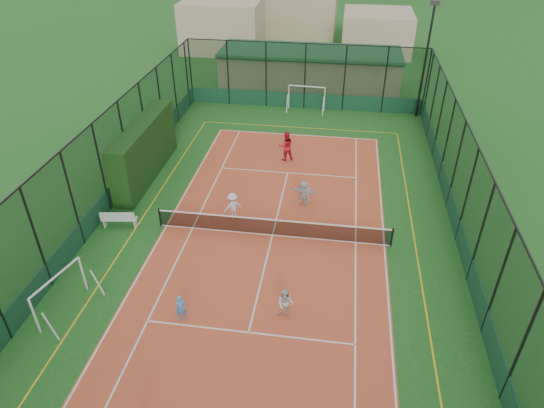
{
  "coord_description": "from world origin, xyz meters",
  "views": [
    {
      "loc": [
        2.82,
        -19.19,
        14.51
      ],
      "look_at": [
        -0.17,
        1.01,
        1.2
      ],
      "focal_mm": 32.0,
      "sensor_mm": 36.0,
      "label": 1
    }
  ],
  "objects": [
    {
      "name": "child_near_mid",
      "position": [
        -2.76,
        -6.09,
        0.61
      ],
      "size": [
        0.51,
        0.41,
        1.2
      ],
      "primitive_type": "imported",
      "rotation": [
        0.0,
        0.0,
        0.32
      ],
      "color": "#478CCA",
      "rests_on": "court_slab"
    },
    {
      "name": "floodlight_ne",
      "position": [
        8.6,
        16.6,
        4.12
      ],
      "size": [
        0.6,
        0.26,
        8.25
      ],
      "primitive_type": null,
      "color": "black",
      "rests_on": "ground"
    },
    {
      "name": "tennis_net",
      "position": [
        0.0,
        0.0,
        0.53
      ],
      "size": [
        11.67,
        0.12,
        1.06
      ],
      "primitive_type": null,
      "color": "black",
      "rests_on": "ground"
    },
    {
      "name": "coach",
      "position": [
        -0.33,
        8.1,
        0.97
      ],
      "size": [
        1.14,
        1.03,
        1.91
      ],
      "primitive_type": "imported",
      "rotation": [
        0.0,
        0.0,
        3.54
      ],
      "color": "red",
      "rests_on": "court_slab"
    },
    {
      "name": "child_near_right",
      "position": [
        1.31,
        -5.33,
        0.71
      ],
      "size": [
        0.73,
        0.6,
        1.4
      ],
      "primitive_type": "imported",
      "rotation": [
        0.0,
        0.0,
        -0.11
      ],
      "color": "silver",
      "rests_on": "court_slab"
    },
    {
      "name": "futsal_goal_far",
      "position": [
        0.21,
        16.69,
        0.93
      ],
      "size": [
        2.92,
        0.99,
        1.85
      ],
      "primitive_type": null,
      "rotation": [
        0.0,
        0.0,
        -0.06
      ],
      "color": "white",
      "rests_on": "ground"
    },
    {
      "name": "perimeter_fence",
      "position": [
        0.0,
        0.0,
        2.5
      ],
      "size": [
        18.12,
        34.12,
        5.0
      ],
      "primitive_type": null,
      "color": "black",
      "rests_on": "ground"
    },
    {
      "name": "white_bench",
      "position": [
        -7.8,
        -0.37,
        0.49
      ],
      "size": [
        1.8,
        0.73,
        0.99
      ],
      "primitive_type": null,
      "rotation": [
        0.0,
        0.0,
        0.14
      ],
      "color": "white",
      "rests_on": "ground"
    },
    {
      "name": "futsal_goal_near",
      "position": [
        -7.7,
        -6.28,
        0.88
      ],
      "size": [
        2.84,
        1.47,
        1.76
      ],
      "primitive_type": null,
      "rotation": [
        0.0,
        0.0,
        1.31
      ],
      "color": "white",
      "rests_on": "ground"
    },
    {
      "name": "court_slab",
      "position": [
        0.0,
        0.0,
        0.01
      ],
      "size": [
        11.17,
        23.97,
        0.01
      ],
      "primitive_type": "cube",
      "color": "#C0432A",
      "rests_on": "ground"
    },
    {
      "name": "tennis_balls",
      "position": [
        0.36,
        1.56,
        0.04
      ],
      "size": [
        4.59,
        1.28,
        0.07
      ],
      "color": "#CCE033",
      "rests_on": "court_slab"
    },
    {
      "name": "child_far_left",
      "position": [
        -2.25,
        1.2,
        0.76
      ],
      "size": [
        1.11,
        1.02,
        1.49
      ],
      "primitive_type": "imported",
      "rotation": [
        0.0,
        0.0,
        3.77
      ],
      "color": "silver",
      "rests_on": "court_slab"
    },
    {
      "name": "clubhouse",
      "position": [
        0.0,
        22.0,
        1.57
      ],
      "size": [
        15.2,
        7.2,
        3.15
      ],
      "primitive_type": null,
      "color": "tan",
      "rests_on": "ground"
    },
    {
      "name": "child_far_back",
      "position": [
        1.23,
        3.06,
        0.74
      ],
      "size": [
        1.41,
        0.71,
        1.46
      ],
      "primitive_type": "imported",
      "rotation": [
        0.0,
        0.0,
        2.92
      ],
      "color": "silver",
      "rests_on": "court_slab"
    },
    {
      "name": "child_far_right",
      "position": [
        1.44,
        3.29,
        0.61
      ],
      "size": [
        0.72,
        0.35,
        1.19
      ],
      "primitive_type": "imported",
      "rotation": [
        0.0,
        0.0,
        3.23
      ],
      "color": "white",
      "rests_on": "court_slab"
    },
    {
      "name": "hedge_left",
      "position": [
        -8.3,
        4.93,
        1.66
      ],
      "size": [
        1.14,
        7.61,
        3.33
      ],
      "primitive_type": "cube",
      "color": "black",
      "rests_on": "ground"
    },
    {
      "name": "ground",
      "position": [
        0.0,
        0.0,
        0.0
      ],
      "size": [
        300.0,
        300.0,
        0.0
      ],
      "primitive_type": "plane",
      "color": "#1C531C",
      "rests_on": "ground"
    }
  ]
}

